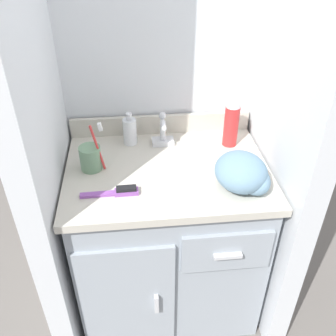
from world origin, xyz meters
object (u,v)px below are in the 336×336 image
at_px(shaving_cream_can, 231,124).
at_px(hand_towel, 244,173).
at_px(soap_dispenser, 130,131).
at_px(toothbrush_cup, 91,158).
at_px(hairbrush, 118,192).

relative_size(shaving_cream_can, hand_towel, 0.93).
bearing_deg(soap_dispenser, shaving_cream_can, -6.93).
bearing_deg(toothbrush_cup, soap_dispenser, 48.78).
bearing_deg(shaving_cream_can, toothbrush_cup, -167.86).
xyz_separation_m(toothbrush_cup, shaving_cream_can, (0.55, 0.12, 0.05)).
bearing_deg(hairbrush, soap_dispenser, 80.32).
relative_size(soap_dispenser, shaving_cream_can, 0.74).
bearing_deg(soap_dispenser, hand_towel, -40.76).
height_order(shaving_cream_can, hairbrush, shaving_cream_can).
xyz_separation_m(toothbrush_cup, soap_dispenser, (0.15, 0.17, 0.01)).
bearing_deg(hand_towel, shaving_cream_can, 85.73).
bearing_deg(shaving_cream_can, hairbrush, -148.22).
distance_m(shaving_cream_can, hairbrush, 0.54).
height_order(toothbrush_cup, soap_dispenser, toothbrush_cup).
bearing_deg(toothbrush_cup, hairbrush, -59.43).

